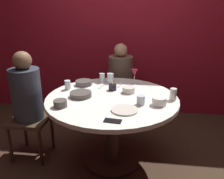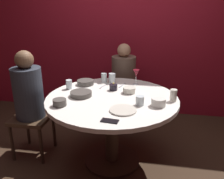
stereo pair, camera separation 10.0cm
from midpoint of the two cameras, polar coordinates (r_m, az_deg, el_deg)
The scene contains 21 objects.
ground_plane at distance 2.72m, azimuth 1.10°, elevation -16.87°, with size 8.00×8.00×0.00m, color #382619.
back_wall at distance 3.60m, azimuth 4.77°, elevation 14.52°, with size 6.00×0.10×2.60m, color maroon.
dining_table at distance 2.41m, azimuth 1.19°, elevation -5.36°, with size 1.32×1.32×0.76m.
seated_diner_left at distance 2.64m, azimuth -18.60°, elevation -0.99°, with size 0.40×0.40×1.20m.
seated_diner_back at distance 3.25m, azimuth 3.71°, elevation 3.39°, with size 0.40×0.40×1.15m.
candle_holder at distance 2.53m, azimuth 1.47°, elevation 0.57°, with size 0.09×0.09×0.09m.
wine_glass at distance 2.71m, azimuth 6.94°, elevation 3.80°, with size 0.08×0.08×0.18m.
dinner_plate at distance 2.05m, azimuth 4.10°, elevation -5.02°, with size 0.24×0.24×0.01m, color beige.
cell_phone at distance 1.87m, azimuth 0.98°, elevation -7.63°, with size 0.07×0.14×0.01m, color black.
bowl_serving_large at distance 2.72m, azimuth -5.42°, elevation 1.72°, with size 0.19×0.19×0.05m, color #4C4742.
bowl_salad_center at distance 2.46m, azimuth 5.35°, elevation -0.15°, with size 0.13×0.13×0.06m, color beige.
bowl_small_white at distance 2.19m, azimuth 12.52°, elevation -2.97°, with size 0.13×0.13×0.07m, color silver.
bowl_sauce_side at distance 2.18m, azimuth -11.32°, elevation -3.12°, with size 0.12×0.12×0.06m, color #4C4742.
bowl_rice_portion at distance 2.38m, azimuth -6.34°, elevation -1.05°, with size 0.22×0.22×0.05m, color #4C4742.
cup_near_candle at distance 2.79m, azimuth -0.93°, elevation 2.88°, with size 0.07×0.07×0.11m, color silver.
cup_by_left_diner at distance 2.17m, azimuth 8.11°, elevation -2.68°, with size 0.08×0.08×0.09m, color silver.
cup_by_right_diner at distance 2.60m, azimuth -9.32°, elevation 1.24°, with size 0.07×0.07×0.10m, color silver.
cup_center_front at distance 2.32m, azimuth 15.90°, elevation -1.38°, with size 0.06×0.06×0.12m, color beige.
cup_far_edge at distance 2.77m, azimuth 1.05°, elevation 2.79°, with size 0.08×0.08×0.12m, color silver.
fork_near_plate at distance 2.66m, azimuth -0.97°, elevation 0.85°, with size 0.02×0.18×0.01m, color #B7B7BC.
knife_near_plate at distance 2.69m, azimuth 3.56°, elevation 1.01°, with size 0.02×0.18×0.01m, color #B7B7BC.
Camera 2 is at (0.37, -2.15, 1.63)m, focal length 37.65 mm.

